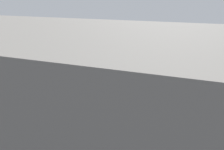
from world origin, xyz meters
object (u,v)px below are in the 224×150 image
moving_hatchback (155,69)px  fire_hydrant (72,86)px  pedestrian (57,77)px  sign_post (22,72)px

moving_hatchback → fire_hydrant: size_ratio=5.28×
moving_hatchback → pedestrian: 6.10m
sign_post → fire_hydrant: bearing=-140.4°
fire_hydrant → pedestrian: bearing=-15.7°
fire_hydrant → sign_post: sign_post is taller
moving_hatchback → fire_hydrant: bearing=34.2°
fire_hydrant → pedestrian: (1.19, -0.34, 0.28)m
moving_hatchback → pedestrian: moving_hatchback is taller
fire_hydrant → sign_post: 2.84m
pedestrian → sign_post: sign_post is taller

